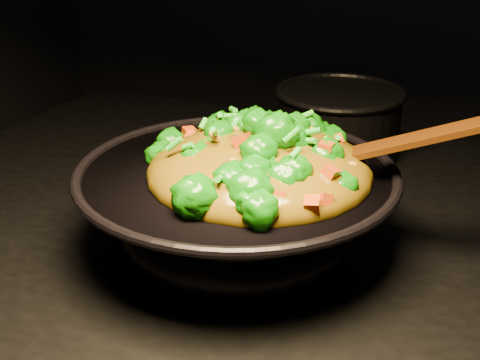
% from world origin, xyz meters
% --- Properties ---
extents(wok, '(0.46, 0.46, 0.11)m').
position_xyz_m(wok, '(0.01, -0.09, 0.96)').
color(wok, black).
rests_on(wok, stovetop).
extents(stir_fry, '(0.33, 0.33, 0.10)m').
position_xyz_m(stir_fry, '(0.04, -0.09, 1.06)').
color(stir_fry, '#106106').
rests_on(stir_fry, wok).
extents(spatula, '(0.26, 0.05, 0.11)m').
position_xyz_m(spatula, '(0.19, -0.04, 1.06)').
color(spatula, '#3C1507').
rests_on(spatula, wok).
extents(back_pot, '(0.23, 0.23, 0.12)m').
position_xyz_m(back_pot, '(0.03, 0.28, 0.96)').
color(back_pot, black).
rests_on(back_pot, stovetop).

